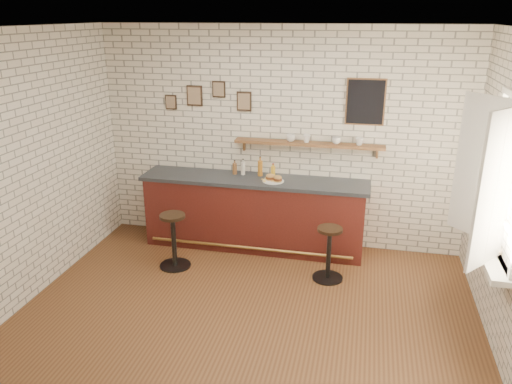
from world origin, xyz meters
TOP-DOWN VIEW (x-y plane):
  - ground at (0.00, 0.00)m, footprint 5.00×5.00m
  - bar_counter at (-0.30, 1.70)m, footprint 3.10×0.65m
  - sandwich_plate at (-0.02, 1.63)m, footprint 0.28×0.28m
  - ciabatta_sandwich at (-0.01, 1.63)m, footprint 0.25×0.17m
  - potato_chips at (-0.05, 1.63)m, footprint 0.26×0.18m
  - bitters_bottle_brown at (-0.60, 1.83)m, footprint 0.06×0.06m
  - bitters_bottle_white at (-0.49, 1.83)m, footprint 0.06×0.06m
  - bitters_bottle_amber at (-0.24, 1.83)m, footprint 0.07×0.07m
  - condiment_bottle_yellow at (-0.06, 1.83)m, footprint 0.06×0.06m
  - bar_stool_left at (-1.17, 0.89)m, footprint 0.40×0.40m
  - bar_stool_right at (0.80, 1.00)m, footprint 0.38×0.38m
  - wall_shelf at (0.40, 1.90)m, footprint 2.00×0.18m
  - shelf_cup_a at (0.16, 1.90)m, footprint 0.15×0.15m
  - shelf_cup_b at (0.37, 1.90)m, footprint 0.14×0.14m
  - shelf_cup_c at (0.76, 1.90)m, footprint 0.15×0.15m
  - shelf_cup_d at (1.06, 1.90)m, footprint 0.11×0.11m
  - back_wall_decor at (0.23, 1.98)m, footprint 2.96×0.02m
  - window_sill at (2.40, 0.30)m, footprint 0.20×1.35m
  - casement_window at (2.36, 0.30)m, footprint 0.40×1.30m
  - book_lower at (2.38, 0.25)m, footprint 0.22×0.26m
  - book_upper at (2.38, 0.28)m, footprint 0.22×0.25m

SIDE VIEW (x-z plane):
  - ground at x=0.00m, z-range 0.00..0.00m
  - bar_stool_right at x=0.80m, z-range 0.02..0.71m
  - bar_stool_left at x=-1.17m, z-range 0.03..0.75m
  - bar_counter at x=-0.30m, z-range 0.00..1.01m
  - window_sill at x=2.40m, z-range 0.87..0.93m
  - book_lower at x=2.38m, z-range 0.93..0.95m
  - book_upper at x=2.38m, z-range 0.95..0.97m
  - sandwich_plate at x=-0.02m, z-range 1.01..1.02m
  - potato_chips at x=-0.05m, z-range 1.02..1.02m
  - ciabatta_sandwich at x=-0.01m, z-range 1.02..1.10m
  - condiment_bottle_yellow at x=-0.06m, z-range 0.99..1.18m
  - bitters_bottle_brown at x=-0.60m, z-range 0.99..1.19m
  - bitters_bottle_white at x=-0.49m, z-range 0.99..1.22m
  - bitters_bottle_amber at x=-0.24m, z-range 0.98..1.26m
  - wall_shelf at x=0.40m, z-range 1.39..1.57m
  - shelf_cup_c at x=0.76m, z-range 1.50..1.59m
  - shelf_cup_a at x=0.16m, z-range 1.50..1.60m
  - shelf_cup_d at x=1.06m, z-range 1.50..1.60m
  - shelf_cup_b at x=0.37m, z-range 1.50..1.60m
  - casement_window at x=2.36m, z-range 0.87..2.43m
  - back_wall_decor at x=0.23m, z-range 1.77..2.33m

